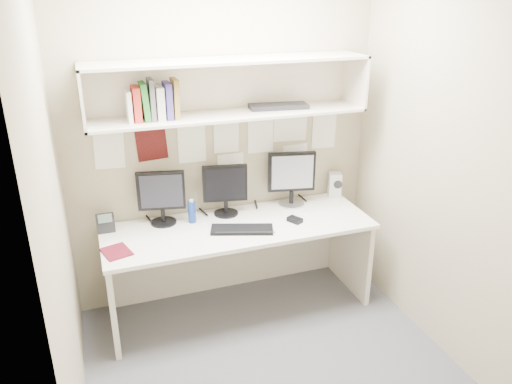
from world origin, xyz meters
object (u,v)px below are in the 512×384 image
object	(u,v)px
monitor_right	(292,176)
desk_phone	(105,223)
desk	(239,267)
speaker	(335,185)
keyboard	(242,229)
maroon_notebook	(116,252)
monitor_center	(225,187)
monitor_left	(161,195)

from	to	relation	value
monitor_right	desk_phone	xyz separation A→B (m)	(-1.46, 0.00, -0.18)
desk	speaker	distance (m)	1.08
speaker	keyboard	bearing A→B (deg)	-139.53
speaker	desk_phone	world-z (taller)	speaker
desk	keyboard	xyz separation A→B (m)	(-0.01, -0.11, 0.37)
monitor_right	maroon_notebook	bearing A→B (deg)	-153.97
monitor_right	monitor_center	bearing A→B (deg)	-168.11
monitor_left	desk_phone	bearing A→B (deg)	-168.72
desk	desk_phone	bearing A→B (deg)	166.66
monitor_center	speaker	bearing A→B (deg)	13.28
monitor_left	desk_phone	size ratio (longest dim) A/B	2.64
speaker	maroon_notebook	size ratio (longest dim) A/B	1.00
monitor_left	monitor_center	size ratio (longest dim) A/B	1.02
desk	speaker	bearing A→B (deg)	15.66
keyboard	monitor_center	bearing A→B (deg)	113.49
monitor_center	monitor_right	world-z (taller)	monitor_right
monitor_left	maroon_notebook	distance (m)	0.56
desk	monitor_right	size ratio (longest dim) A/B	4.51
monitor_center	maroon_notebook	bearing A→B (deg)	-146.82
desk_phone	maroon_notebook	bearing A→B (deg)	-83.15
maroon_notebook	speaker	bearing A→B (deg)	-3.86
desk	keyboard	world-z (taller)	keyboard
monitor_center	desk	bearing A→B (deg)	-70.32
monitor_left	speaker	size ratio (longest dim) A/B	1.99
monitor_center	keyboard	bearing A→B (deg)	-74.38
monitor_right	desk_phone	bearing A→B (deg)	-168.23
monitor_right	desk_phone	size ratio (longest dim) A/B	2.87
keyboard	speaker	distance (m)	1.02
monitor_left	keyboard	size ratio (longest dim) A/B	0.91
monitor_left	monitor_right	xyz separation A→B (m)	(1.04, -0.00, 0.02)
monitor_center	keyboard	size ratio (longest dim) A/B	0.89
desk	desk_phone	world-z (taller)	desk_phone
monitor_left	speaker	world-z (taller)	monitor_left
keyboard	desk_phone	bearing A→B (deg)	179.06
monitor_right	maroon_notebook	size ratio (longest dim) A/B	2.17
maroon_notebook	desk_phone	xyz separation A→B (m)	(-0.04, 0.36, 0.05)
monitor_left	speaker	distance (m)	1.46
speaker	monitor_center	bearing A→B (deg)	-158.49
monitor_right	speaker	distance (m)	0.44
speaker	desk_phone	xyz separation A→B (m)	(-1.88, -0.04, -0.04)
maroon_notebook	monitor_center	bearing A→B (deg)	6.28
keyboard	maroon_notebook	bearing A→B (deg)	-159.56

